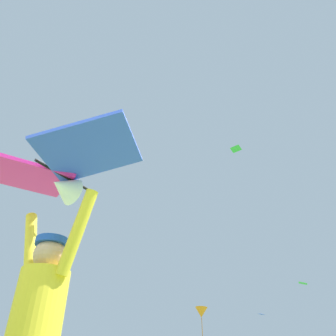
# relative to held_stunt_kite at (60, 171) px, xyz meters

# --- Properties ---
(held_stunt_kite) EXTENTS (1.62, 0.85, 0.38)m
(held_stunt_kite) POSITION_rel_held_stunt_kite_xyz_m (0.00, 0.00, 0.00)
(held_stunt_kite) COLOR black
(distant_kite_blue_mid_right) EXTENTS (0.65, 0.65, 0.18)m
(distant_kite_blue_mid_right) POSITION_rel_held_stunt_kite_xyz_m (-9.06, 28.24, 4.31)
(distant_kite_blue_mid_right) COLOR blue
(distant_kite_green_high_right) EXTENTS (0.95, 0.98, 0.37)m
(distant_kite_green_high_right) POSITION_rel_held_stunt_kite_xyz_m (-5.77, 30.98, 7.00)
(distant_kite_green_high_right) COLOR green
(distant_kite_orange_low_right) EXTENTS (1.37, 1.35, 2.17)m
(distant_kite_orange_low_right) POSITION_rel_held_stunt_kite_xyz_m (-11.76, 22.73, 3.86)
(distant_kite_orange_low_right) COLOR orange
(distant_kite_green_mid_left) EXTENTS (0.96, 0.96, 0.14)m
(distant_kite_green_mid_left) POSITION_rel_held_stunt_kite_xyz_m (-5.09, 17.41, 13.48)
(distant_kite_green_mid_left) COLOR green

